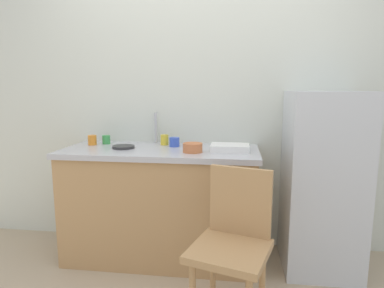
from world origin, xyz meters
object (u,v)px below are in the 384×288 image
object	(u,v)px
refrigerator	(322,182)
cup_blue	(174,142)
chair	(233,241)
terracotta_bowl	(193,148)
hotplate	(123,147)
cup_green	(106,140)
cup_orange	(92,140)
dish_tray	(230,148)
cup_yellow	(165,140)

from	to	relation	value
refrigerator	cup_blue	bearing A→B (deg)	175.16
chair	terracotta_bowl	world-z (taller)	terracotta_bowl
refrigerator	chair	distance (m)	0.98
terracotta_bowl	hotplate	size ratio (longest dim) A/B	0.83
terracotta_bowl	cup_green	world-z (taller)	cup_green
chair	terracotta_bowl	size ratio (longest dim) A/B	6.29
hotplate	cup_orange	distance (m)	0.32
dish_tray	cup_green	size ratio (longest dim) A/B	3.93
cup_green	cup_orange	bearing A→B (deg)	-145.99
terracotta_bowl	cup_green	bearing A→B (deg)	160.77
dish_tray	cup_orange	world-z (taller)	cup_orange
chair	cup_orange	bearing A→B (deg)	161.99
cup_orange	cup_yellow	bearing A→B (deg)	7.72
dish_tray	hotplate	xyz separation A→B (m)	(-0.82, 0.01, -0.02)
hotplate	cup_blue	world-z (taller)	cup_blue
terracotta_bowl	cup_yellow	world-z (taller)	cup_yellow
chair	cup_yellow	distance (m)	1.13
chair	hotplate	xyz separation A→B (m)	(-0.86, 0.69, 0.39)
chair	cup_yellow	world-z (taller)	cup_yellow
chair	cup_blue	world-z (taller)	cup_blue
cup_green	cup_orange	size ratio (longest dim) A/B	0.89
chair	hotplate	bearing A→B (deg)	157.85
refrigerator	cup_green	bearing A→B (deg)	175.16
cup_yellow	cup_blue	world-z (taller)	cup_yellow
cup_yellow	terracotta_bowl	bearing A→B (deg)	-46.26
cup_orange	dish_tray	bearing A→B (deg)	-6.33
chair	cup_green	bearing A→B (deg)	157.59
dish_tray	cup_yellow	distance (m)	0.57
refrigerator	hotplate	bearing A→B (deg)	-178.73
cup_green	cup_blue	world-z (taller)	cup_blue
cup_blue	cup_orange	distance (m)	0.68
cup_green	dish_tray	bearing A→B (deg)	-10.35
cup_orange	chair	bearing A→B (deg)	-34.86
refrigerator	dish_tray	size ratio (longest dim) A/B	4.69
refrigerator	dish_tray	world-z (taller)	refrigerator
cup_green	terracotta_bowl	bearing A→B (deg)	-19.23
dish_tray	cup_yellow	xyz separation A→B (m)	(-0.53, 0.20, 0.02)
hotplate	cup_orange	bearing A→B (deg)	159.41
dish_tray	cup_orange	xyz separation A→B (m)	(-1.12, 0.12, 0.01)
chair	cup_orange	size ratio (longest dim) A/B	11.15
chair	cup_blue	xyz separation A→B (m)	(-0.48, 0.82, 0.41)
cup_green	cup_orange	xyz separation A→B (m)	(-0.09, -0.06, 0.00)
refrigerator	hotplate	world-z (taller)	refrigerator
cup_blue	cup_orange	xyz separation A→B (m)	(-0.68, -0.01, 0.00)
cup_green	cup_yellow	world-z (taller)	cup_yellow
terracotta_bowl	hotplate	xyz separation A→B (m)	(-0.55, 0.09, -0.02)
refrigerator	dish_tray	xyz separation A→B (m)	(-0.67, -0.04, 0.24)
dish_tray	cup_orange	size ratio (longest dim) A/B	3.51
dish_tray	terracotta_bowl	distance (m)	0.28
cup_green	refrigerator	bearing A→B (deg)	-4.84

